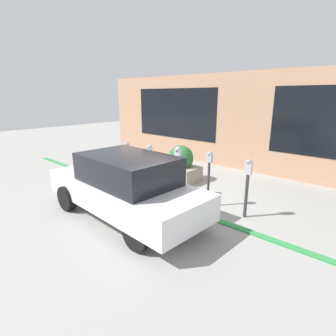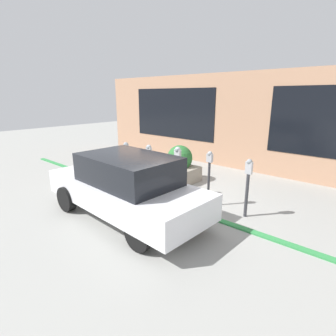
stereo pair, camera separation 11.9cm
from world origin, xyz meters
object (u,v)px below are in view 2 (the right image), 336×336
Objects in this scene: parking_meter_fourth at (149,160)px; parking_meter_farthest at (126,154)px; parking_meter_nearest at (248,181)px; parking_meter_middle at (178,162)px; parking_meter_second at (209,170)px; planter_box at (180,165)px; parked_car_front at (126,186)px.

parking_meter_fourth reaches higher than parking_meter_farthest.
parking_meter_middle reaches higher than parking_meter_nearest.
parking_meter_second is 2.25m from parking_meter_fourth.
parking_meter_second reaches higher than parking_meter_fourth.
parked_car_front is (-0.83, 3.09, 0.25)m from planter_box.
parking_meter_second is at bearing -179.94° from parking_meter_farthest.
parking_meter_nearest is 0.98× the size of parking_meter_middle.
parking_meter_middle is at bearing -1.80° from parking_meter_second.
parked_car_front is at bearing 88.41° from parking_meter_middle.
parking_meter_middle is 1.15× the size of planter_box.
parking_meter_middle is 0.33× the size of parked_car_front.
parking_meter_second is 1.02× the size of parking_meter_middle.
parking_meter_fourth is at bearing 77.31° from planter_box.
parking_meter_middle is at bearing 0.90° from parking_meter_nearest.
parking_meter_second is 1.10m from parking_meter_middle.
parking_meter_fourth reaches higher than planter_box.
parking_meter_fourth is 1.03× the size of parking_meter_farthest.
parking_meter_middle is 1.91m from parked_car_front.
parking_meter_farthest is at bearing 0.96° from parking_meter_middle.
parking_meter_nearest is at bearing -179.07° from parking_meter_farthest.
parking_meter_middle reaches higher than planter_box.
parking_meter_nearest is 1.13× the size of planter_box.
parked_car_front reaches higher than parking_meter_second.
parking_meter_nearest is 2.14m from parking_meter_middle.
parking_meter_farthest reaches higher than planter_box.
parked_car_front is at bearing 58.31° from parking_meter_second.
parking_meter_farthest is at bearing 42.31° from planter_box.
parking_meter_fourth is at bearing -178.97° from parking_meter_farthest.
parking_meter_fourth is (3.29, 0.05, 0.00)m from parking_meter_nearest.
parking_meter_nearest is at bearing -136.61° from parked_car_front.
parking_meter_farthest is 0.30× the size of parked_car_front.
parking_meter_second is at bearing -119.63° from parked_car_front.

